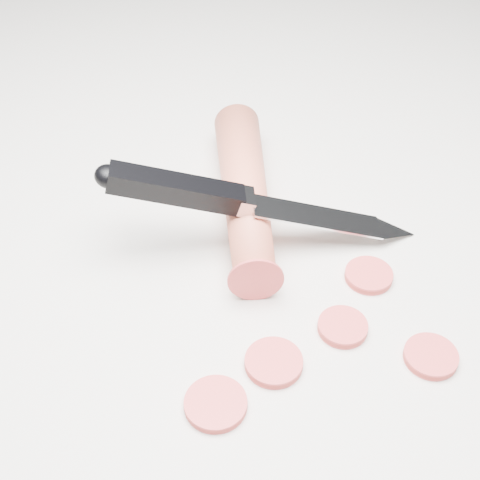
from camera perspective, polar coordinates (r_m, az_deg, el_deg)
name	(u,v)px	position (r m, az deg, el deg)	size (l,w,h in m)	color
ground	(320,281)	(0.49, 6.88, -3.46)	(2.40, 2.40, 0.00)	silver
carrot	(245,191)	(0.53, 0.42, 4.18)	(0.03, 0.03, 0.19)	#E45C42
carrot_slice_0	(274,362)	(0.44, 2.90, -10.40)	(0.04, 0.04, 0.01)	#E0383A
carrot_slice_1	(431,356)	(0.46, 15.97, -9.52)	(0.04, 0.04, 0.01)	#E0383A
carrot_slice_2	(343,327)	(0.46, 8.75, -7.34)	(0.03, 0.03, 0.01)	#E0383A
carrot_slice_3	(369,275)	(0.50, 10.93, -2.98)	(0.03, 0.03, 0.01)	#E0383A
carrot_slice_4	(216,404)	(0.42, -2.09, -13.80)	(0.04, 0.04, 0.01)	#E0383A
kitchen_knife	(264,201)	(0.49, 2.04, 3.32)	(0.24, 0.08, 0.08)	silver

